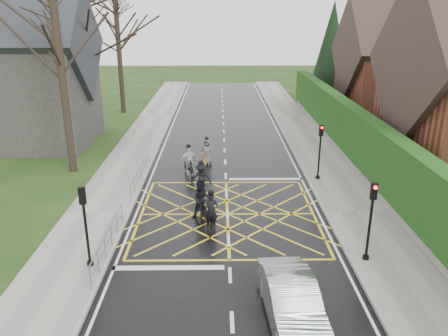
{
  "coord_description": "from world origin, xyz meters",
  "views": [
    {
      "loc": [
        -0.37,
        -18.37,
        8.87
      ],
      "look_at": [
        -0.12,
        2.76,
        1.3
      ],
      "focal_mm": 35.0,
      "sensor_mm": 36.0,
      "label": 1
    }
  ],
  "objects_px": {
    "cyclist_back": "(202,203)",
    "cyclist_rear": "(211,217)",
    "car": "(292,302)",
    "cyclist_mid": "(201,182)",
    "cyclist_lead": "(207,155)",
    "cyclist_front": "(189,164)"
  },
  "relations": [
    {
      "from": "cyclist_rear",
      "to": "car",
      "type": "distance_m",
      "value": 6.44
    },
    {
      "from": "car",
      "to": "cyclist_back",
      "type": "bearing_deg",
      "value": 108.44
    },
    {
      "from": "cyclist_rear",
      "to": "cyclist_mid",
      "type": "xyz_separation_m",
      "value": [
        -0.57,
        3.96,
        0.06
      ]
    },
    {
      "from": "cyclist_front",
      "to": "cyclist_rear",
      "type": "bearing_deg",
      "value": -99.0
    },
    {
      "from": "cyclist_lead",
      "to": "cyclist_mid",
      "type": "bearing_deg",
      "value": -82.53
    },
    {
      "from": "cyclist_back",
      "to": "cyclist_lead",
      "type": "distance_m",
      "value": 7.41
    },
    {
      "from": "cyclist_back",
      "to": "cyclist_front",
      "type": "height_order",
      "value": "cyclist_back"
    },
    {
      "from": "cyclist_front",
      "to": "cyclist_lead",
      "type": "bearing_deg",
      "value": 41.71
    },
    {
      "from": "cyclist_rear",
      "to": "cyclist_front",
      "type": "relative_size",
      "value": 1.01
    },
    {
      "from": "cyclist_back",
      "to": "cyclist_lead",
      "type": "bearing_deg",
      "value": 87.63
    },
    {
      "from": "cyclist_rear",
      "to": "cyclist_front",
      "type": "xyz_separation_m",
      "value": [
        -1.38,
        6.71,
        0.08
      ]
    },
    {
      "from": "cyclist_back",
      "to": "cyclist_rear",
      "type": "bearing_deg",
      "value": -70.6
    },
    {
      "from": "cyclist_rear",
      "to": "cyclist_front",
      "type": "distance_m",
      "value": 6.85
    },
    {
      "from": "cyclist_rear",
      "to": "car",
      "type": "bearing_deg",
      "value": -64.44
    },
    {
      "from": "cyclist_back",
      "to": "car",
      "type": "bearing_deg",
      "value": -69.25
    },
    {
      "from": "car",
      "to": "cyclist_lead",
      "type": "bearing_deg",
      "value": 97.1
    },
    {
      "from": "cyclist_back",
      "to": "cyclist_lead",
      "type": "height_order",
      "value": "cyclist_back"
    },
    {
      "from": "car",
      "to": "cyclist_mid",
      "type": "bearing_deg",
      "value": 103.03
    },
    {
      "from": "cyclist_back",
      "to": "car",
      "type": "xyz_separation_m",
      "value": [
        2.97,
        -7.1,
        -0.05
      ]
    },
    {
      "from": "cyclist_back",
      "to": "cyclist_mid",
      "type": "xyz_separation_m",
      "value": [
        -0.11,
        2.8,
        -0.08
      ]
    },
    {
      "from": "cyclist_rear",
      "to": "cyclist_lead",
      "type": "xyz_separation_m",
      "value": [
        -0.4,
        8.57,
        0.01
      ]
    },
    {
      "from": "cyclist_back",
      "to": "car",
      "type": "distance_m",
      "value": 7.69
    }
  ]
}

